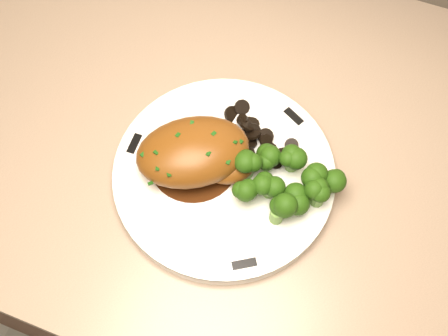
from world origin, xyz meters
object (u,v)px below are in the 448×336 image
(plate, at_px, (224,175))
(chicken_breast, at_px, (197,153))
(broccoli_florets, at_px, (286,182))
(counter, at_px, (160,206))

(plate, relative_size, chicken_breast, 1.63)
(broccoli_florets, bearing_deg, counter, 163.86)
(plate, bearing_deg, broccoli_florets, 3.08)
(chicken_breast, bearing_deg, broccoli_florets, -30.97)
(counter, bearing_deg, broccoli_florets, -16.14)
(plate, bearing_deg, counter, 155.95)
(counter, relative_size, broccoli_florets, 15.50)
(counter, relative_size, chicken_breast, 11.48)
(chicken_breast, distance_m, broccoli_florets, 0.11)
(broccoli_florets, bearing_deg, chicken_breast, -177.39)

